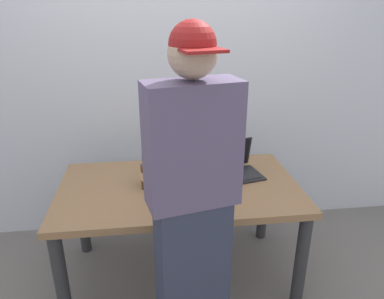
{
  "coord_description": "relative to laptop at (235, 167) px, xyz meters",
  "views": [
    {
      "loc": [
        -0.18,
        -2.09,
        1.84
      ],
      "look_at": [
        0.08,
        0.0,
        0.98
      ],
      "focal_mm": 33.78,
      "sensor_mm": 36.0,
      "label": 1
    }
  ],
  "objects": [
    {
      "name": "beer_bottle_dark",
      "position": [
        -0.5,
        -0.06,
        0.05
      ],
      "size": [
        0.07,
        0.07,
        0.28
      ],
      "color": "#1E5123",
      "rests_on": "desk"
    },
    {
      "name": "person_figure",
      "position": [
        -0.4,
        -0.77,
        0.14
      ],
      "size": [
        0.45,
        0.32,
        1.79
      ],
      "color": "#2D3347",
      "rests_on": "ground"
    },
    {
      "name": "beer_bottle_brown",
      "position": [
        -0.61,
        -0.06,
        0.08
      ],
      "size": [
        0.06,
        0.06,
        0.33
      ],
      "color": "#333333",
      "rests_on": "desk"
    },
    {
      "name": "beer_bottle_amber",
      "position": [
        -0.61,
        -0.14,
        0.05
      ],
      "size": [
        0.07,
        0.07,
        0.27
      ],
      "color": "#472B14",
      "rests_on": "desk"
    },
    {
      "name": "back_wall",
      "position": [
        -0.4,
        0.63,
        0.52
      ],
      "size": [
        6.0,
        0.1,
        2.6
      ],
      "primitive_type": "cube",
      "color": "silver",
      "rests_on": "ground"
    },
    {
      "name": "desk",
      "position": [
        -0.4,
        -0.13,
        -0.15
      ],
      "size": [
        1.56,
        0.88,
        0.73
      ],
      "color": "olive",
      "rests_on": "ground"
    },
    {
      "name": "ground_plane",
      "position": [
        -0.4,
        -0.13,
        -0.78
      ],
      "size": [
        8.0,
        8.0,
        0.0
      ],
      "primitive_type": "plane",
      "color": "slate",
      "rests_on": "ground"
    },
    {
      "name": "coffee_mug",
      "position": [
        -0.57,
        0.21,
        -0.01
      ],
      "size": [
        0.11,
        0.08,
        0.09
      ],
      "color": "white",
      "rests_on": "desk"
    },
    {
      "name": "laptop",
      "position": [
        0.0,
        0.0,
        0.0
      ],
      "size": [
        0.37,
        0.34,
        0.23
      ],
      "color": "black",
      "rests_on": "desk"
    }
  ]
}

